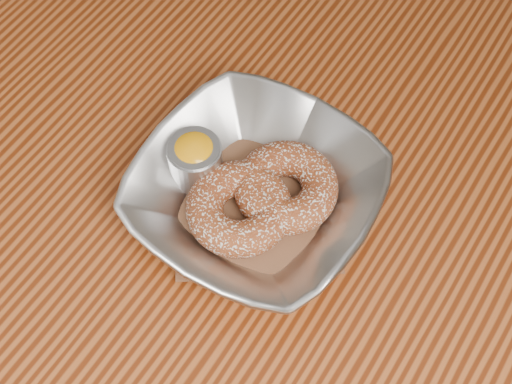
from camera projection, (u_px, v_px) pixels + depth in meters
The scene contains 7 objects.
ground_plane at pixel (227, 350), 1.35m from camera, with size 4.00×4.00×0.00m, color #565659.
table at pixel (206, 170), 0.79m from camera, with size 1.20×0.80×0.75m.
serving_bowl at pixel (256, 194), 0.63m from camera, with size 0.21×0.21×0.05m, color #B4B6BB.
parchment at pixel (256, 204), 0.64m from camera, with size 0.14×0.14×0.00m, color brown.
donut_back at pixel (286, 187), 0.63m from camera, with size 0.09×0.09×0.03m, color brown.
donut_front at pixel (239, 208), 0.62m from camera, with size 0.09×0.09×0.03m, color brown.
ramekin at pixel (195, 159), 0.64m from camera, with size 0.05×0.05×0.05m.
Camera 1 is at (0.27, -0.32, 1.32)m, focal length 50.00 mm.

